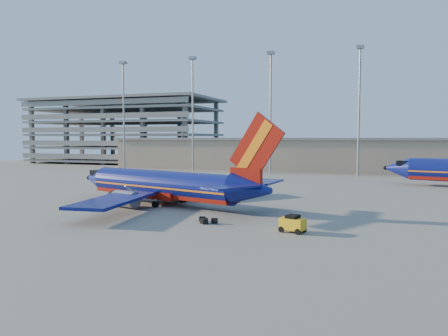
# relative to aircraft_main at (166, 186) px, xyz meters

# --- Properties ---
(ground) EXTENTS (220.00, 220.00, 0.00)m
(ground) POSITION_rel_aircraft_main_xyz_m (6.29, 5.75, -2.41)
(ground) COLOR slate
(ground) RESTS_ON ground
(terminal_building) EXTENTS (122.00, 16.00, 8.50)m
(terminal_building) POSITION_rel_aircraft_main_xyz_m (16.29, 63.75, 1.91)
(terminal_building) COLOR gray
(terminal_building) RESTS_ON ground
(parking_garage) EXTENTS (62.00, 32.00, 21.40)m
(parking_garage) POSITION_rel_aircraft_main_xyz_m (-55.71, 79.80, 9.32)
(parking_garage) COLOR slate
(parking_garage) RESTS_ON ground
(light_mast_row) EXTENTS (101.60, 1.60, 28.65)m
(light_mast_row) POSITION_rel_aircraft_main_xyz_m (11.29, 51.75, 15.14)
(light_mast_row) COLOR gray
(light_mast_row) RESTS_ON ground
(aircraft_main) EXTENTS (32.31, 30.58, 11.28)m
(aircraft_main) POSITION_rel_aircraft_main_xyz_m (0.00, 0.00, 0.00)
(aircraft_main) COLOR navy
(aircraft_main) RESTS_ON ground
(baggage_tug) EXTENTS (2.50, 1.93, 1.59)m
(baggage_tug) POSITION_rel_aircraft_main_xyz_m (18.27, -10.96, -1.58)
(baggage_tug) COLOR gold
(baggage_tug) RESTS_ON ground
(luggage_pile) EXTENTS (2.22, 1.77, 0.54)m
(luggage_pile) POSITION_rel_aircraft_main_xyz_m (9.31, -9.61, -2.16)
(luggage_pile) COLOR black
(luggage_pile) RESTS_ON ground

